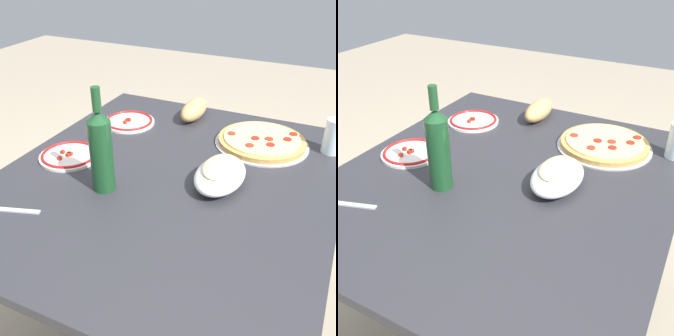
% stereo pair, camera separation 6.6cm
% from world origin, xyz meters
% --- Properties ---
extents(ground_plane, '(8.00, 8.00, 0.00)m').
position_xyz_m(ground_plane, '(0.00, 0.00, 0.00)').
color(ground_plane, tan).
rests_on(ground_plane, ground).
extents(dining_table, '(1.21, 1.06, 0.71)m').
position_xyz_m(dining_table, '(0.00, 0.00, 0.61)').
color(dining_table, '#2D2D33').
rests_on(dining_table, ground).
extents(pepperoni_pizza, '(0.35, 0.35, 0.03)m').
position_xyz_m(pepperoni_pizza, '(0.35, -0.22, 0.73)').
color(pepperoni_pizza, '#B7B7BC').
rests_on(pepperoni_pizza, dining_table).
extents(baked_pasta_dish, '(0.24, 0.15, 0.08)m').
position_xyz_m(baked_pasta_dish, '(0.02, -0.17, 0.75)').
color(baked_pasta_dish, white).
rests_on(baked_pasta_dish, dining_table).
extents(wine_bottle, '(0.07, 0.07, 0.33)m').
position_xyz_m(wine_bottle, '(-0.15, 0.15, 0.85)').
color(wine_bottle, '#194723').
rests_on(wine_bottle, dining_table).
extents(side_plate_near, '(0.21, 0.21, 0.02)m').
position_xyz_m(side_plate_near, '(0.31, 0.32, 0.72)').
color(side_plate_near, white).
rests_on(side_plate_near, dining_table).
extents(side_plate_far, '(0.21, 0.21, 0.02)m').
position_xyz_m(side_plate_far, '(-0.03, 0.37, 0.72)').
color(side_plate_far, white).
rests_on(side_plate_far, dining_table).
extents(bread_loaf, '(0.21, 0.09, 0.08)m').
position_xyz_m(bread_loaf, '(0.47, 0.10, 0.75)').
color(bread_loaf, tan).
rests_on(bread_loaf, dining_table).
extents(fork_right, '(0.07, 0.17, 0.00)m').
position_xyz_m(fork_right, '(-0.36, 0.33, 0.72)').
color(fork_right, '#B7B7BC').
rests_on(fork_right, dining_table).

